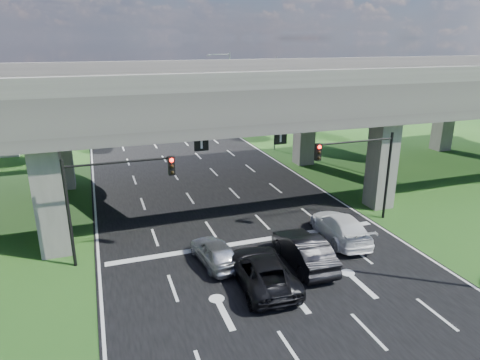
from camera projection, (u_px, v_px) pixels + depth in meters
ground at (273, 270)px, 22.88m from camera, size 160.00×160.00×0.00m
road at (220, 205)px, 31.84m from camera, size 18.00×120.00×0.03m
overpass at (210, 94)px, 31.15m from camera, size 80.00×15.00×10.00m
signal_right at (362, 163)px, 27.53m from camera, size 5.76×0.54×6.00m
signal_left at (110, 189)px, 22.66m from camera, size 5.76×0.54×6.00m
streetlight_far at (272, 97)px, 45.70m from camera, size 3.38×0.25×10.00m
streetlight_beyond at (227, 83)px, 60.04m from camera, size 3.38×0.25×10.00m
tree_left_near at (29, 116)px, 40.34m from camera, size 4.50×4.50×7.80m
tree_left_mid at (8, 112)px, 46.78m from camera, size 3.91×3.90×6.76m
tree_left_far at (52, 93)px, 54.89m from camera, size 4.80×4.80×8.32m
tree_right_near at (281, 103)px, 50.63m from camera, size 4.20×4.20×7.28m
tree_right_mid at (277, 97)px, 58.84m from camera, size 3.91×3.90×6.76m
tree_right_far at (232, 87)px, 64.56m from camera, size 4.50×4.50×7.80m
car_silver at (215, 252)px, 23.25m from camera, size 2.18×4.36×1.42m
car_dark at (304, 250)px, 23.16m from camera, size 2.00×5.23×1.70m
car_white at (340, 227)px, 26.14m from camera, size 2.85×5.69×1.59m
car_trailing at (262, 270)px, 21.29m from camera, size 2.87×5.71×1.55m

